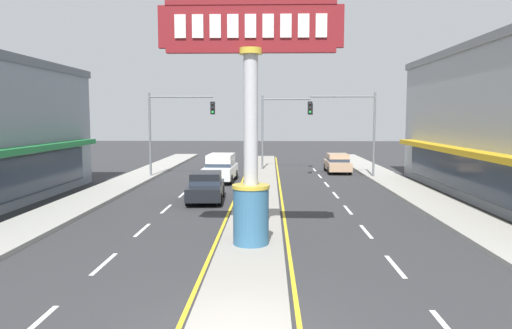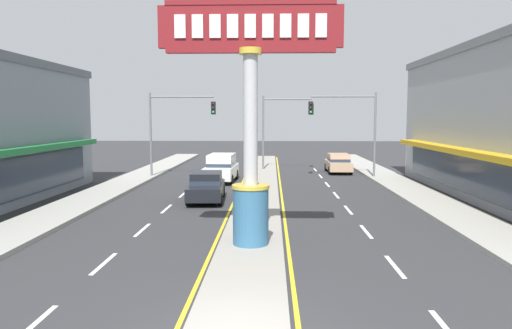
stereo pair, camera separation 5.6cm
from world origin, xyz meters
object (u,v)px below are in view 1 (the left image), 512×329
traffic_light_left_side (174,120)px  sedan_near_left_lane (338,163)px  suv_far_right_lane (221,167)px  traffic_light_right_side (350,120)px  sedan_near_right_lane (206,186)px  traffic_light_median_far (281,120)px  district_sign (251,126)px

traffic_light_left_side → sedan_near_left_lane: size_ratio=1.44×
traffic_light_left_side → suv_far_right_lane: 5.19m
traffic_light_right_side → sedan_near_right_lane: (-9.10, -9.49, -3.46)m
traffic_light_left_side → sedan_near_left_lane: 13.40m
traffic_light_left_side → traffic_light_median_far: same height
traffic_light_right_side → sedan_near_left_lane: size_ratio=1.44×
suv_far_right_lane → traffic_light_median_far: bearing=58.2°
traffic_light_right_side → traffic_light_median_far: bearing=133.5°
traffic_light_right_side → suv_far_right_lane: size_ratio=1.32×
traffic_light_median_far → sedan_near_right_lane: traffic_light_median_far is taller
traffic_light_left_side → traffic_light_right_side: same height
sedan_near_right_lane → traffic_light_left_side: bearing=110.5°
traffic_light_right_side → traffic_light_median_far: size_ratio=1.00×
district_sign → traffic_light_median_far: size_ratio=1.31×
sedan_near_left_lane → district_sign: bearing=-105.1°
traffic_light_median_far → suv_far_right_lane: (-4.26, -6.86, -3.21)m
district_sign → traffic_light_right_side: bearing=71.2°
district_sign → sedan_near_left_lane: size_ratio=1.88×
district_sign → traffic_light_right_side: size_ratio=1.31×
sedan_near_right_lane → suv_far_right_lane: suv_far_right_lane is taller
traffic_light_median_far → traffic_light_left_side: bearing=-147.4°
traffic_light_median_far → suv_far_right_lane: 8.69m
traffic_light_right_side → sedan_near_left_lane: bearing=94.3°
district_sign → traffic_light_median_far: district_sign is taller
traffic_light_median_far → sedan_near_left_lane: 5.82m
traffic_light_right_side → sedan_near_right_lane: size_ratio=1.41×
sedan_near_left_lane → sedan_near_right_lane: bearing=-123.5°
traffic_light_left_side → traffic_light_right_side: 12.68m
suv_far_right_lane → traffic_light_right_side: bearing=11.0°
district_sign → suv_far_right_lane: bearing=99.3°
suv_far_right_lane → sedan_near_left_lane: (8.80, 5.60, -0.20)m
sedan_near_left_lane → suv_far_right_lane: bearing=-147.5°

